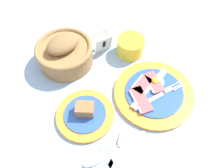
{
  "coord_description": "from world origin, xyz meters",
  "views": [
    {
      "loc": [
        -0.17,
        -0.27,
        0.59
      ],
      "look_at": [
        -0.02,
        0.09,
        0.02
      ],
      "focal_mm": 35.0,
      "sensor_mm": 36.0,
      "label": 1
    }
  ],
  "objects_px": {
    "bread_plate": "(85,114)",
    "teaspoon_near_cup": "(105,154)",
    "number_card": "(102,42)",
    "bread_basket": "(65,53)",
    "sugar_cup": "(131,46)",
    "breakfast_plate": "(153,92)",
    "teaspoon_by_saucer": "(120,145)"
  },
  "relations": [
    {
      "from": "bread_plate",
      "to": "teaspoon_near_cup",
      "type": "height_order",
      "value": "bread_plate"
    },
    {
      "from": "number_card",
      "to": "bread_basket",
      "type": "bearing_deg",
      "value": 177.76
    },
    {
      "from": "sugar_cup",
      "to": "teaspoon_near_cup",
      "type": "xyz_separation_m",
      "value": [
        -0.22,
        -0.31,
        -0.03
      ]
    },
    {
      "from": "sugar_cup",
      "to": "bread_basket",
      "type": "distance_m",
      "value": 0.23
    },
    {
      "from": "bread_basket",
      "to": "number_card",
      "type": "bearing_deg",
      "value": 1.31
    },
    {
      "from": "breakfast_plate",
      "to": "bread_plate",
      "type": "relative_size",
      "value": 1.47
    },
    {
      "from": "bread_plate",
      "to": "bread_basket",
      "type": "distance_m",
      "value": 0.23
    },
    {
      "from": "bread_plate",
      "to": "bread_basket",
      "type": "height_order",
      "value": "bread_basket"
    },
    {
      "from": "bread_plate",
      "to": "sugar_cup",
      "type": "height_order",
      "value": "sugar_cup"
    },
    {
      "from": "teaspoon_by_saucer",
      "to": "bread_plate",
      "type": "bearing_deg",
      "value": 74.98
    },
    {
      "from": "bread_basket",
      "to": "teaspoon_near_cup",
      "type": "distance_m",
      "value": 0.36
    },
    {
      "from": "number_card",
      "to": "teaspoon_by_saucer",
      "type": "relative_size",
      "value": 0.46
    },
    {
      "from": "teaspoon_by_saucer",
      "to": "breakfast_plate",
      "type": "bearing_deg",
      "value": -5.78
    },
    {
      "from": "bread_plate",
      "to": "number_card",
      "type": "relative_size",
      "value": 2.34
    },
    {
      "from": "bread_plate",
      "to": "teaspoon_by_saucer",
      "type": "bearing_deg",
      "value": -64.92
    },
    {
      "from": "sugar_cup",
      "to": "breakfast_plate",
      "type": "bearing_deg",
      "value": -92.83
    },
    {
      "from": "bread_plate",
      "to": "bread_basket",
      "type": "bearing_deg",
      "value": 87.96
    },
    {
      "from": "sugar_cup",
      "to": "teaspoon_by_saucer",
      "type": "bearing_deg",
      "value": -120.01
    },
    {
      "from": "number_card",
      "to": "teaspoon_by_saucer",
      "type": "height_order",
      "value": "number_card"
    },
    {
      "from": "breakfast_plate",
      "to": "teaspoon_near_cup",
      "type": "bearing_deg",
      "value": -150.63
    },
    {
      "from": "breakfast_plate",
      "to": "teaspoon_by_saucer",
      "type": "height_order",
      "value": "breakfast_plate"
    },
    {
      "from": "teaspoon_near_cup",
      "to": "bread_basket",
      "type": "bearing_deg",
      "value": -96.31
    },
    {
      "from": "bread_basket",
      "to": "teaspoon_by_saucer",
      "type": "bearing_deg",
      "value": -81.88
    },
    {
      "from": "number_card",
      "to": "teaspoon_near_cup",
      "type": "height_order",
      "value": "number_card"
    },
    {
      "from": "sugar_cup",
      "to": "number_card",
      "type": "height_order",
      "value": "number_card"
    },
    {
      "from": "breakfast_plate",
      "to": "teaspoon_near_cup",
      "type": "height_order",
      "value": "breakfast_plate"
    },
    {
      "from": "number_card",
      "to": "teaspoon_by_saucer",
      "type": "bearing_deg",
      "value": -107.49
    },
    {
      "from": "bread_plate",
      "to": "sugar_cup",
      "type": "bearing_deg",
      "value": 37.62
    },
    {
      "from": "teaspoon_near_cup",
      "to": "breakfast_plate",
      "type": "bearing_deg",
      "value": -157.13
    },
    {
      "from": "sugar_cup",
      "to": "number_card",
      "type": "xyz_separation_m",
      "value": [
        -0.09,
        0.05,
        0.0
      ]
    },
    {
      "from": "bread_basket",
      "to": "number_card",
      "type": "distance_m",
      "value": 0.14
    },
    {
      "from": "breakfast_plate",
      "to": "teaspoon_near_cup",
      "type": "distance_m",
      "value": 0.24
    }
  ]
}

